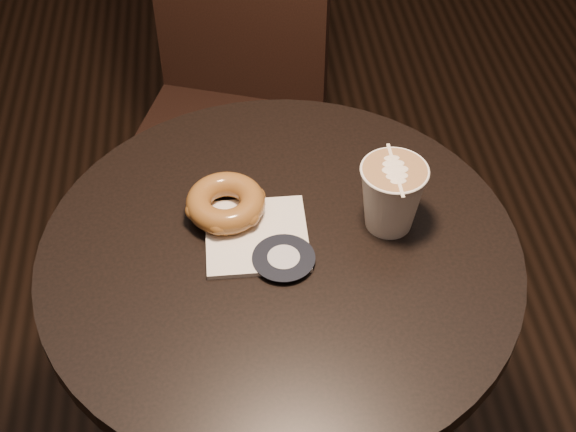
{
  "coord_description": "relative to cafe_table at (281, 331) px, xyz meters",
  "views": [
    {
      "loc": [
        -0.07,
        -0.77,
        1.61
      ],
      "look_at": [
        0.01,
        0.03,
        0.79
      ],
      "focal_mm": 50.0,
      "sensor_mm": 36.0,
      "label": 1
    }
  ],
  "objects": [
    {
      "name": "doughnut",
      "position": [
        -0.07,
        0.07,
        0.23
      ],
      "size": [
        0.12,
        0.12,
        0.04
      ],
      "primitive_type": "torus",
      "color": "brown",
      "rests_on": "pastry_bag"
    },
    {
      "name": "chair",
      "position": [
        -0.04,
        0.69,
        -0.0
      ],
      "size": [
        0.49,
        0.49,
        0.98
      ],
      "rotation": [
        0.0,
        0.0,
        -0.33
      ],
      "color": "black",
      "rests_on": "ground"
    },
    {
      "name": "latte_cup",
      "position": [
        0.16,
        0.03,
        0.25
      ],
      "size": [
        0.1,
        0.1,
        0.11
      ],
      "primitive_type": null,
      "color": "white",
      "rests_on": "cafe_table"
    },
    {
      "name": "cafe_table",
      "position": [
        0.0,
        0.0,
        0.0
      ],
      "size": [
        0.7,
        0.7,
        0.75
      ],
      "color": "black",
      "rests_on": "ground"
    },
    {
      "name": "pastry_bag",
      "position": [
        -0.03,
        0.02,
        0.2
      ],
      "size": [
        0.15,
        0.15,
        0.01
      ],
      "primitive_type": "cube",
      "rotation": [
        0.0,
        0.0,
        -0.01
      ],
      "color": "silver",
      "rests_on": "cafe_table"
    }
  ]
}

